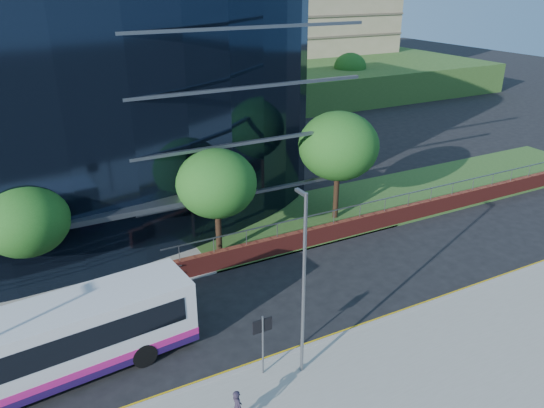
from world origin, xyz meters
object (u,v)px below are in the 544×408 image
pedestrian (237,407)px  tree_far_d (339,146)px  streetlight_east (303,281)px  tree_dist_f (350,67)px  tree_far_c (217,184)px  street_sign (263,333)px  tree_far_b (26,221)px  city_bus (50,344)px  tree_dist_e (249,76)px

pedestrian → tree_far_d: bearing=-51.7°
tree_far_d → streetlight_east: bearing=-129.4°
tree_far_d → tree_dist_f: tree_far_d is taller
tree_far_c → tree_dist_f: bearing=45.0°
street_sign → tree_far_c: tree_far_c is taller
tree_far_b → tree_dist_f: same height
streetlight_east → city_bus: streetlight_east is taller
street_sign → tree_dist_e: bearing=64.9°
street_sign → tree_far_b: tree_far_b is taller
tree_far_b → streetlight_east: streetlight_east is taller
tree_dist_f → streetlight_east: 55.74m
tree_far_c → tree_dist_f: size_ratio=1.08×
tree_dist_e → tree_dist_f: size_ratio=1.08×
street_sign → tree_dist_e: tree_dist_e is taller
tree_far_c → city_bus: size_ratio=0.53×
street_sign → tree_far_b: (-7.50, 11.09, 2.06)m
street_sign → streetlight_east: streetlight_east is taller
street_sign → city_bus: bearing=153.2°
tree_dist_e → city_bus: 46.56m
tree_far_b → tree_dist_e: tree_dist_e is taller
pedestrian → tree_dist_e: bearing=-33.1°
tree_far_d → tree_dist_f: 40.01m
streetlight_east → pedestrian: streetlight_east is taller
tree_far_b → pedestrian: size_ratio=4.04×
street_sign → tree_dist_f: (35.50, 43.59, 2.06)m
street_sign → tree_far_c: size_ratio=0.43×
tree_far_b → tree_dist_e: 40.74m
streetlight_east → city_bus: (-9.14, 4.44, -2.71)m
tree_far_b → tree_dist_e: size_ratio=0.93×
tree_dist_e → tree_far_c: bearing=-118.7°
tree_far_b → tree_far_c: (10.00, -0.50, 0.33)m
tree_far_b → pedestrian: bearing=-67.4°
tree_far_d → city_bus: (-19.14, -7.73, -3.46)m
streetlight_east → city_bus: size_ratio=0.65×
tree_dist_f → streetlight_east: size_ratio=0.76×
tree_far_d → tree_far_c: bearing=-173.7°
tree_far_b → tree_far_d: (19.00, 0.50, 0.98)m
tree_far_c → tree_far_d: bearing=6.3°
tree_far_d → streetlight_east: 15.77m
tree_far_b → street_sign: bearing=-55.9°
tree_far_c → pedestrian: size_ratio=4.35×
tree_dist_f → tree_far_b: bearing=-142.9°
tree_far_b → streetlight_east: size_ratio=0.76×
streetlight_east → city_bus: bearing=154.1°
tree_dist_f → city_bus: bearing=-137.4°
tree_far_c → pedestrian: bearing=-109.9°
street_sign → tree_far_b: size_ratio=0.46×
streetlight_east → pedestrian: bearing=-158.5°
tree_far_d → pedestrian: size_ratio=4.97×
street_sign → tree_far_c: bearing=76.7°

